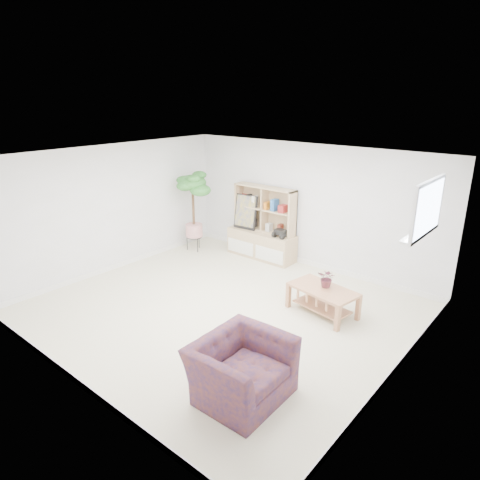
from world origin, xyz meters
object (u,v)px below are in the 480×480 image
Objects in this scene: armchair at (241,366)px; floor_tree at (193,212)px; storage_unit at (262,223)px; coffee_table at (322,301)px.

floor_tree is at bearing 50.70° from armchair.
storage_unit is 1.51m from floor_tree.
armchair is at bearing -38.16° from floor_tree.
storage_unit is at bearing 158.80° from coffee_table.
floor_tree reaches higher than coffee_table.
floor_tree is 1.64× the size of armchair.
armchair is at bearing -55.77° from storage_unit.
storage_unit is 4.40m from armchair.
storage_unit reaches higher than armchair.
coffee_table is 0.99× the size of armchair.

